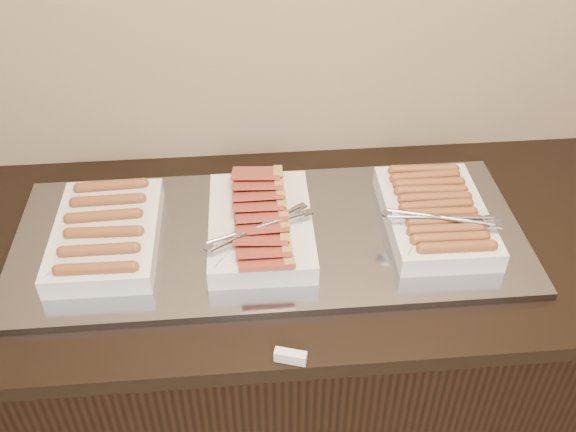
% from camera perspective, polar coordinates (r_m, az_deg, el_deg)
% --- Properties ---
extents(counter, '(2.06, 0.76, 0.90)m').
position_cam_1_polar(counter, '(1.86, -1.31, -12.47)').
color(counter, black).
rests_on(counter, ground).
extents(warming_tray, '(1.20, 0.50, 0.02)m').
position_cam_1_polar(warming_tray, '(1.53, -1.62, -1.83)').
color(warming_tray, gray).
rests_on(warming_tray, counter).
extents(dish_left, '(0.24, 0.35, 0.07)m').
position_cam_1_polar(dish_left, '(1.53, -15.86, -1.46)').
color(dish_left, silver).
rests_on(dish_left, warming_tray).
extents(dish_center, '(0.26, 0.38, 0.09)m').
position_cam_1_polar(dish_center, '(1.49, -2.48, -0.70)').
color(dish_center, silver).
rests_on(dish_center, warming_tray).
extents(dish_right, '(0.27, 0.36, 0.08)m').
position_cam_1_polar(dish_right, '(1.56, 12.99, 0.18)').
color(dish_right, silver).
rests_on(dish_right, warming_tray).
extents(label_holder, '(0.07, 0.04, 0.03)m').
position_cam_1_polar(label_holder, '(1.28, 0.22, -12.38)').
color(label_holder, silver).
rests_on(label_holder, counter).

